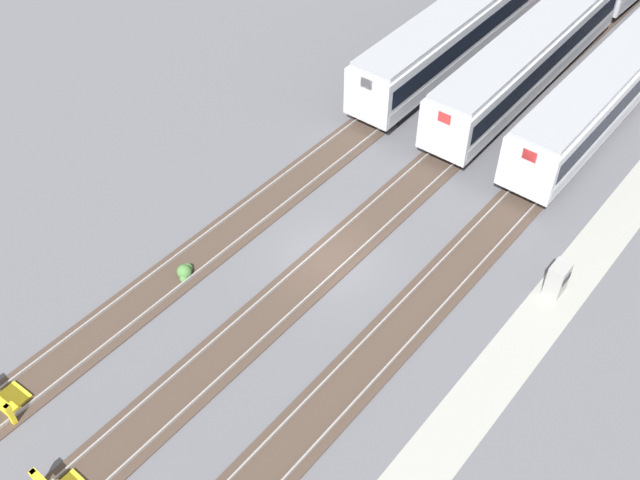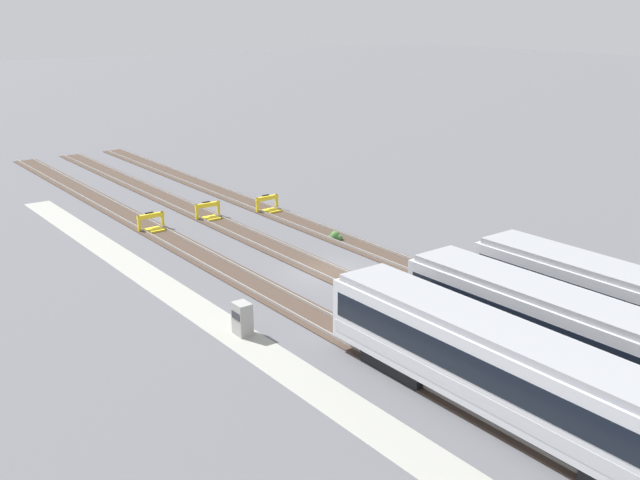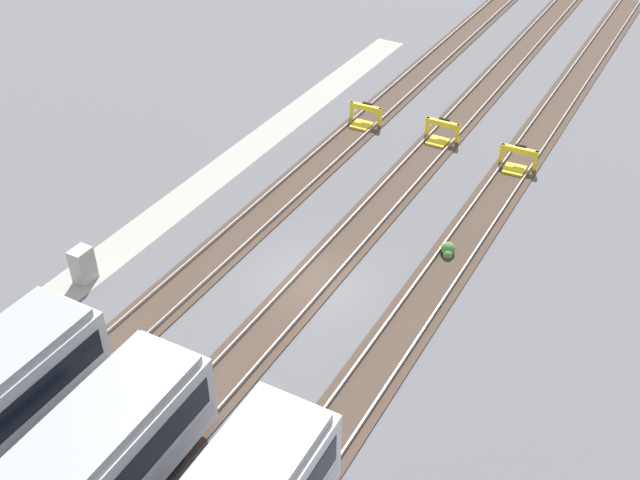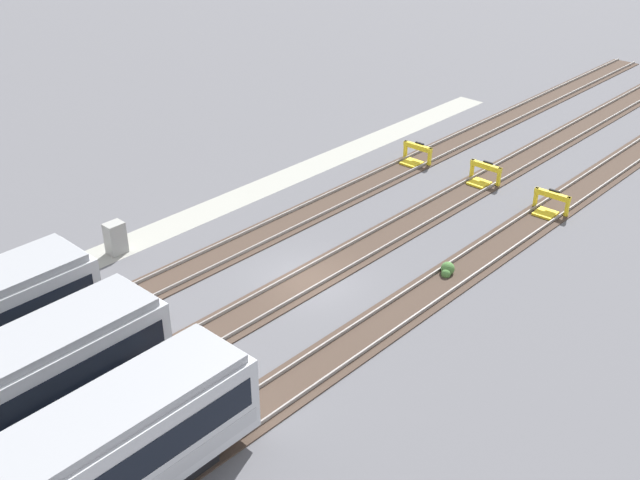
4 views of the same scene
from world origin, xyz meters
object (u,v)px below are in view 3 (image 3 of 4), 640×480
object	(u,v)px
electrical_cabinet	(83,265)
weed_clump	(448,250)
bumper_stop_near_inner_track	(440,133)
bumper_stop_nearest_track	(364,117)
bumper_stop_middle_track	(517,160)

from	to	relation	value
electrical_cabinet	weed_clump	distance (m)	15.90
bumper_stop_near_inner_track	electrical_cabinet	xyz separation A→B (m)	(19.06, -8.56, 0.29)
bumper_stop_nearest_track	bumper_stop_middle_track	world-z (taller)	same
electrical_cabinet	weed_clump	xyz separation A→B (m)	(-9.34, 12.86, -0.56)
electrical_cabinet	weed_clump	bearing A→B (deg)	125.98
weed_clump	bumper_stop_near_inner_track	bearing A→B (deg)	-156.16
bumper_stop_near_inner_track	weed_clump	xyz separation A→B (m)	(9.73, 4.30, -0.27)
weed_clump	electrical_cabinet	bearing A→B (deg)	-54.02
electrical_cabinet	bumper_stop_middle_track	bearing A→B (deg)	143.97
bumper_stop_nearest_track	weed_clump	world-z (taller)	bumper_stop_nearest_track
weed_clump	bumper_stop_nearest_track	bearing A→B (deg)	-136.47
bumper_stop_nearest_track	bumper_stop_middle_track	size ratio (longest dim) A/B	1.00
bumper_stop_nearest_track	bumper_stop_near_inner_track	world-z (taller)	same
bumper_stop_near_inner_track	electrical_cabinet	distance (m)	20.90
bumper_stop_middle_track	electrical_cabinet	distance (m)	22.49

